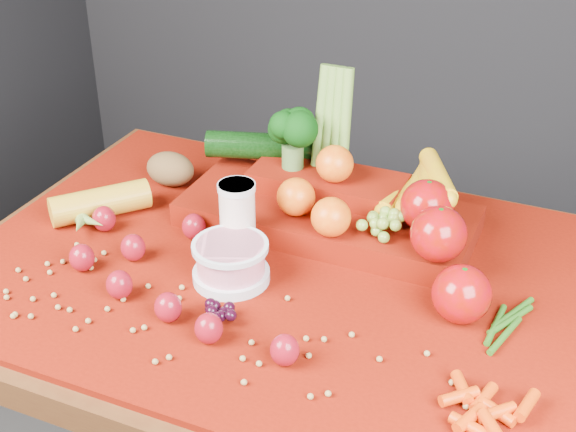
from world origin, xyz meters
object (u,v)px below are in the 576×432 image
at_px(milk_glass, 238,218).
at_px(yogurt_bowl, 231,261).
at_px(produce_mound, 348,202).
at_px(table, 283,318).

xyz_separation_m(milk_glass, yogurt_bowl, (0.02, -0.07, -0.04)).
bearing_deg(milk_glass, produce_mound, 45.38).
relative_size(milk_glass, produce_mound, 0.23).
bearing_deg(produce_mound, yogurt_bowl, -119.10).
relative_size(table, milk_glass, 8.07).
distance_m(milk_glass, yogurt_bowl, 0.08).
bearing_deg(table, yogurt_bowl, -133.22).
xyz_separation_m(table, yogurt_bowl, (-0.06, -0.07, 0.14)).
xyz_separation_m(yogurt_bowl, produce_mound, (0.12, 0.22, 0.02)).
bearing_deg(yogurt_bowl, produce_mound, 60.90).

